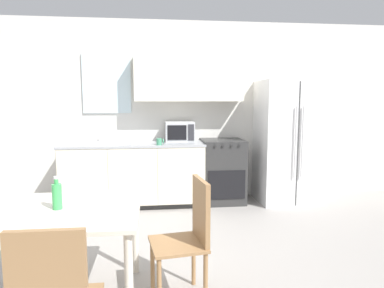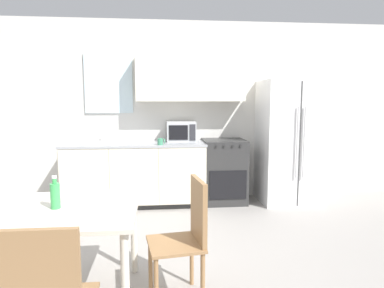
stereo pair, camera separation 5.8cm
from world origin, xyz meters
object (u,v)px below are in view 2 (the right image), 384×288
drink_bottle (55,195)px  microwave (181,132)px  coffee_mug (161,142)px  dining_chair_side (188,231)px  refrigerator (290,142)px  oven_range (224,171)px  dining_table (61,221)px

drink_bottle → microwave: bearing=66.6°
coffee_mug → dining_chair_side: size_ratio=0.11×
drink_bottle → refrigerator: bearing=41.2°
oven_range → coffee_mug: bearing=-163.8°
oven_range → coffee_mug: size_ratio=8.86×
dining_table → coffee_mug: bearing=70.7°
oven_range → microwave: bearing=170.0°
microwave → dining_chair_side: (-0.13, -2.58, -0.52)m
refrigerator → drink_bottle: 3.60m
dining_chair_side → drink_bottle: (-0.97, 0.03, 0.30)m
microwave → oven_range: bearing=-10.0°
oven_range → microwave: microwave is taller
refrigerator → dining_chair_side: refrigerator is taller
oven_range → dining_chair_side: size_ratio=1.01×
drink_bottle → oven_range: bearing=54.6°
dining_table → drink_bottle: bearing=169.6°
coffee_mug → oven_range: bearing=16.2°
refrigerator → microwave: refrigerator is taller
microwave → coffee_mug: (-0.31, -0.38, -0.10)m
dining_table → dining_chair_side: size_ratio=1.20×
oven_range → microwave: 0.87m
refrigerator → microwave: size_ratio=4.25×
oven_range → drink_bottle: size_ratio=3.85×
refrigerator → dining_chair_side: 2.99m
dining_chair_side → oven_range: bearing=-25.1°
dining_table → microwave: bearing=67.3°
coffee_mug → dining_table: coffee_mug is taller
dining_table → dining_chair_side: bearing=-1.7°
refrigerator → coffee_mug: size_ratio=17.09×
refrigerator → drink_bottle: refrigerator is taller
microwave → dining_chair_side: 2.63m
dining_table → drink_bottle: drink_bottle is taller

